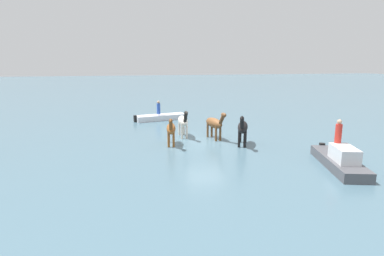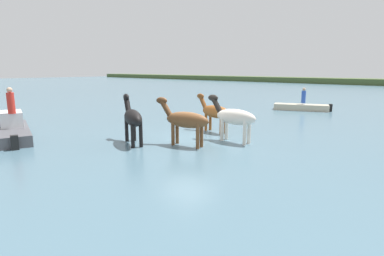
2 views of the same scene
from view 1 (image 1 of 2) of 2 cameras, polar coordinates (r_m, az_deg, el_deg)
name	(u,v)px [view 1 (image 1 of 2)]	position (r m, az deg, el deg)	size (l,w,h in m)	color
ground_plane	(205,142)	(20.74, 2.38, -2.56)	(211.85, 211.85, 0.00)	#476675
horse_lead	(243,128)	(19.95, 9.16, 0.08)	(2.59, 1.51, 2.07)	black
horse_gray_outer	(171,129)	(19.78, -3.82, -0.17)	(2.46, 0.88, 1.90)	brown
horse_pinto_flank	(183,121)	(21.89, -1.63, 1.22)	(2.61, 0.67, 2.03)	silver
horse_dun_straggler	(215,123)	(21.32, 4.11, 0.86)	(2.59, 0.98, 2.00)	brown
boat_motor_center	(160,118)	(28.69, -5.73, 1.79)	(2.17, 4.80, 0.74)	silver
boat_launch_far	(339,162)	(17.37, 25.12, -5.51)	(4.99, 2.63, 1.34)	#4C4C51
person_watcher_seated	(159,108)	(28.32, -6.08, 3.63)	(0.32, 0.32, 1.19)	#2D51B2
person_helmsman_aft	(339,132)	(17.31, 24.99, -0.67)	(0.32, 0.32, 1.19)	red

